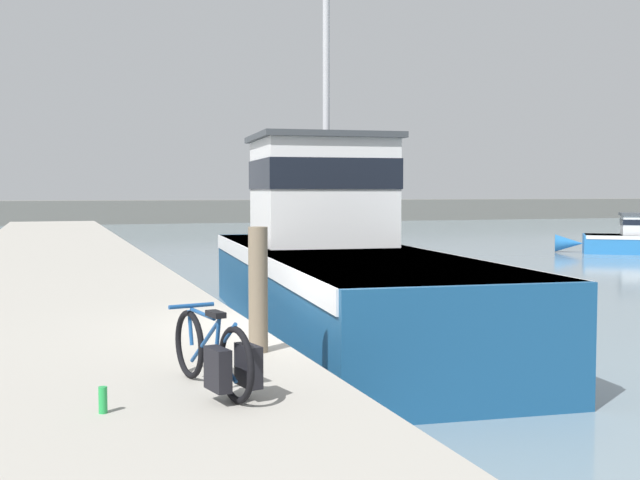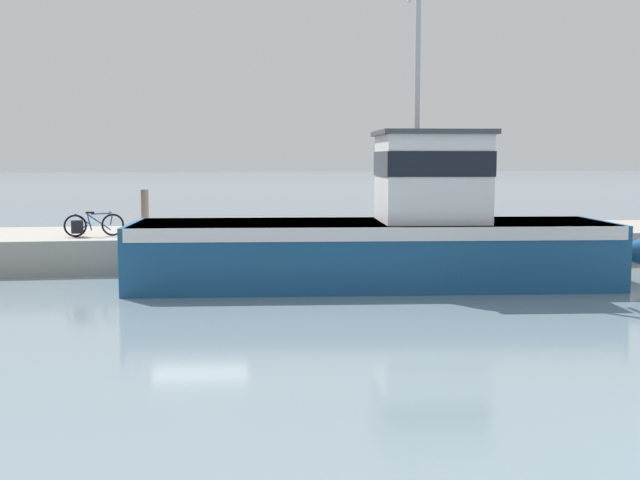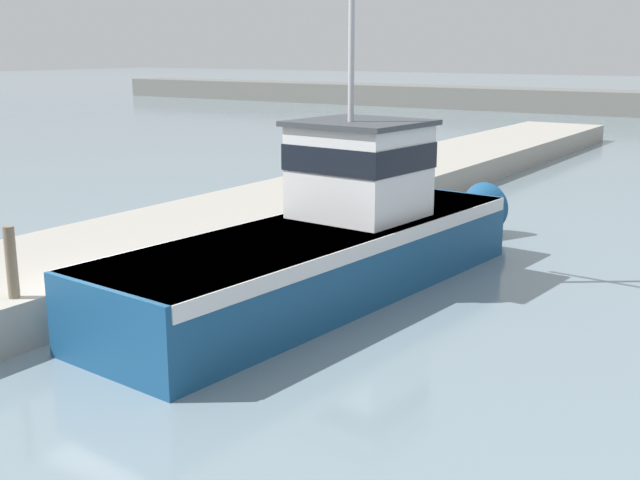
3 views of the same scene
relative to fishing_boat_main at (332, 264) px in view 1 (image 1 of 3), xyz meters
name	(u,v)px [view 1 (image 1 of 3)]	position (x,y,z in m)	size (l,w,h in m)	color
ground_plane	(321,396)	(-1.92, -4.96, -1.28)	(320.00, 320.00, 0.00)	gray
dock_pier	(70,378)	(-5.09, -4.96, -0.80)	(4.74, 80.00, 0.96)	#A39E93
far_shoreline	(412,209)	(28.08, 55.95, -0.30)	(180.00, 5.00, 1.97)	slate
fishing_boat_main	(332,264)	(0.00, 0.00, 0.00)	(4.31, 14.31, 8.43)	navy
bicycle_touring	(218,356)	(-3.92, -8.10, 0.00)	(0.64, 1.66, 0.72)	black
mooring_post	(258,290)	(-3.14, -6.45, 0.36)	(0.21, 0.21, 1.37)	#756651
water_bottle_on_curb	(103,400)	(-4.91, -8.42, -0.22)	(0.07, 0.07, 0.21)	green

